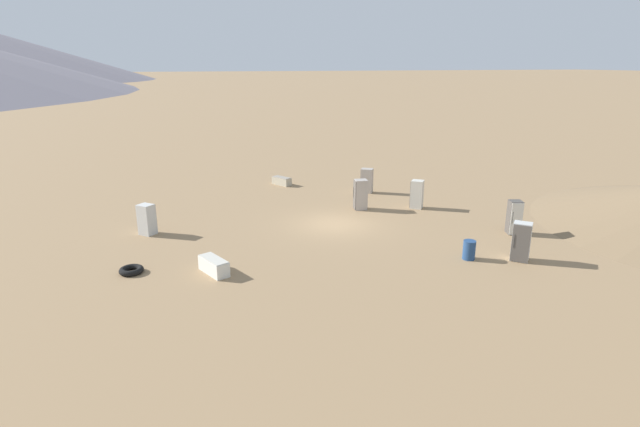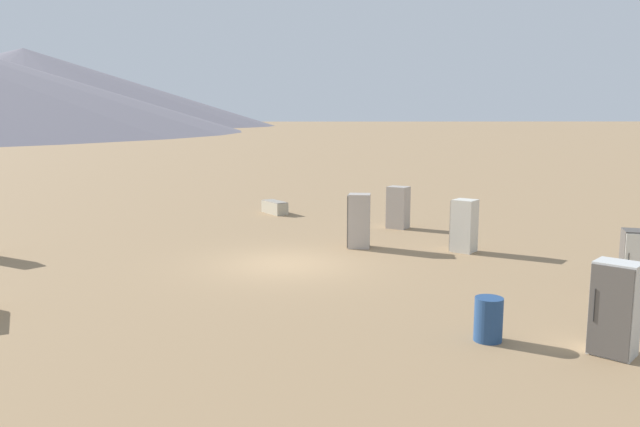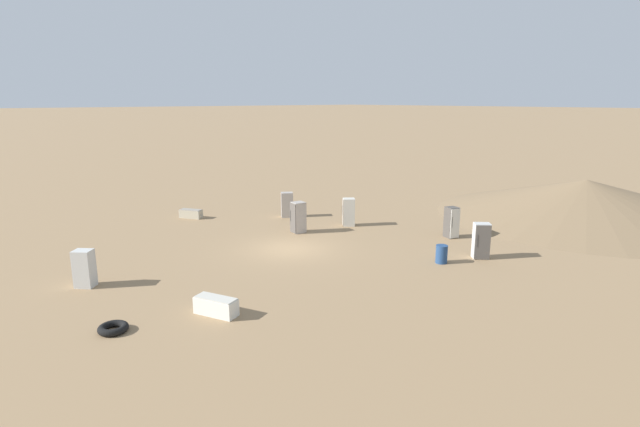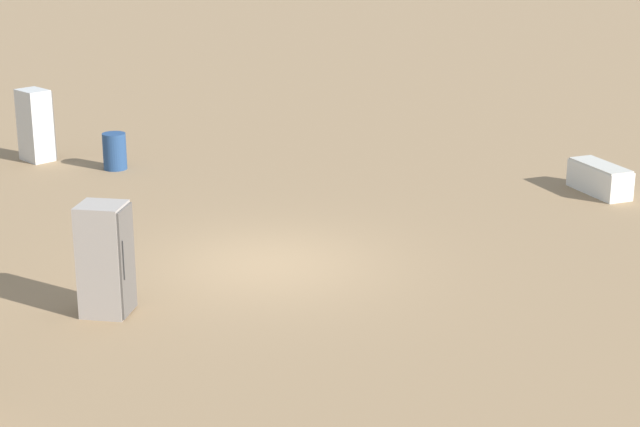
{
  "view_description": "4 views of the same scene",
  "coord_description": "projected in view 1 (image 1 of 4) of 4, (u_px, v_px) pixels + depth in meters",
  "views": [
    {
      "loc": [
        -25.4,
        8.99,
        8.82
      ],
      "look_at": [
        -1.41,
        1.33,
        1.16
      ],
      "focal_mm": 28.0,
      "sensor_mm": 36.0,
      "label": 1
    },
    {
      "loc": [
        -18.89,
        -0.29,
        4.54
      ],
      "look_at": [
        -0.3,
        -1.05,
        1.63
      ],
      "focal_mm": 35.0,
      "sensor_mm": 36.0,
      "label": 2
    },
    {
      "loc": [
        -20.66,
        15.88,
        7.96
      ],
      "look_at": [
        -0.94,
        -1.38,
        1.93
      ],
      "focal_mm": 28.0,
      "sensor_mm": 36.0,
      "label": 3
    },
    {
      "loc": [
        18.72,
        1.22,
        6.86
      ],
      "look_at": [
        0.96,
        0.97,
        1.31
      ],
      "focal_mm": 60.0,
      "sensor_mm": 36.0,
      "label": 4
    }
  ],
  "objects": [
    {
      "name": "ground_plane",
      "position": [
        335.0,
        224.0,
        28.34
      ],
      "size": [
        1000.0,
        1000.0,
        0.0
      ],
      "primitive_type": "plane",
      "color": "#937551"
    },
    {
      "name": "discarded_fridge_0",
      "position": [
        360.0,
        195.0,
        30.95
      ],
      "size": [
        0.78,
        0.87,
        1.88
      ],
      "rotation": [
        0.0,
        0.0,
        6.13
      ],
      "color": "#A89E93",
      "rests_on": "ground_plane"
    },
    {
      "name": "discarded_fridge_1",
      "position": [
        214.0,
        266.0,
        21.67
      ],
      "size": [
        1.8,
        1.24,
        0.68
      ],
      "rotation": [
        0.0,
        0.0,
        5.11
      ],
      "color": "silver",
      "rests_on": "ground_plane"
    },
    {
      "name": "discarded_fridge_2",
      "position": [
        367.0,
        181.0,
        34.96
      ],
      "size": [
        1.01,
        1.03,
        1.71
      ],
      "rotation": [
        0.0,
        0.0,
        4.13
      ],
      "color": "#A89E93",
      "rests_on": "ground_plane"
    },
    {
      "name": "discarded_fridge_3",
      "position": [
        514.0,
        217.0,
        26.54
      ],
      "size": [
        0.87,
        0.82,
        1.81
      ],
      "rotation": [
        0.0,
        0.0,
        1.25
      ],
      "color": "#4C4742",
      "rests_on": "ground_plane"
    },
    {
      "name": "discarded_fridge_4",
      "position": [
        147.0,
        219.0,
        26.45
      ],
      "size": [
        1.01,
        1.01,
        1.65
      ],
      "rotation": [
        0.0,
        0.0,
        3.92
      ],
      "color": "silver",
      "rests_on": "ground_plane"
    },
    {
      "name": "discarded_fridge_5",
      "position": [
        417.0,
        194.0,
        31.23
      ],
      "size": [
        0.99,
        1.0,
        1.78
      ],
      "rotation": [
        0.0,
        0.0,
        5.61
      ],
      "color": "beige",
      "rests_on": "ground_plane"
    },
    {
      "name": "discarded_fridge_6",
      "position": [
        282.0,
        181.0,
        37.33
      ],
      "size": [
        1.63,
        1.3,
        0.59
      ],
      "rotation": [
        0.0,
        0.0,
        5.25
      ],
      "color": "#B2A88E",
      "rests_on": "ground_plane"
    },
    {
      "name": "discarded_fridge_7",
      "position": [
        521.0,
        242.0,
        22.9
      ],
      "size": [
        1.0,
        1.0,
        1.83
      ],
      "rotation": [
        0.0,
        0.0,
        0.8
      ],
      "color": "silver",
      "rests_on": "ground_plane"
    },
    {
      "name": "scrap_tire",
      "position": [
        131.0,
        270.0,
        21.74
      ],
      "size": [
        1.05,
        1.05,
        0.26
      ],
      "color": "black",
      "rests_on": "ground_plane"
    },
    {
      "name": "rusty_barrel",
      "position": [
        469.0,
        250.0,
        23.18
      ],
      "size": [
        0.58,
        0.58,
        0.91
      ],
      "color": "navy",
      "rests_on": "ground_plane"
    }
  ]
}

